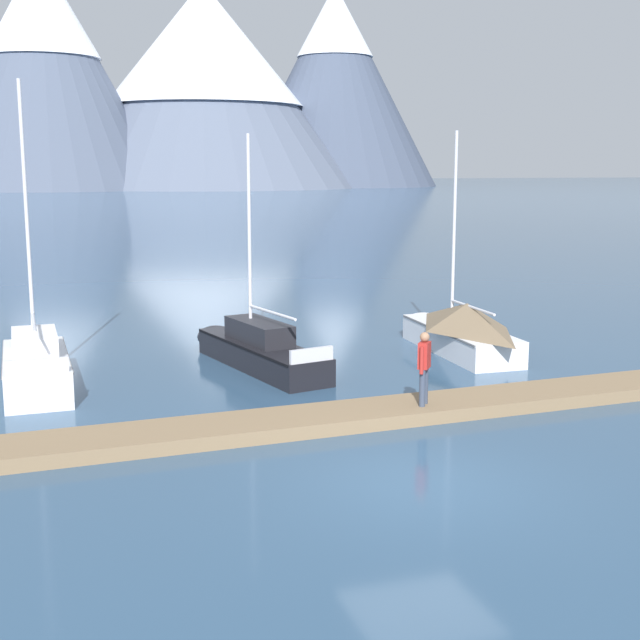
% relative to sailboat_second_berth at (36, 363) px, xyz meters
% --- Properties ---
extents(ground_plane, '(700.00, 700.00, 0.00)m').
position_rel_sailboat_second_berth_xyz_m(ground_plane, '(6.62, -9.60, -0.61)').
color(ground_plane, '#2D4C6B').
extents(mountain_shoulder_ridge, '(59.04, 59.04, 55.73)m').
position_rel_sailboat_second_berth_xyz_m(mountain_shoulder_ridge, '(2.98, 202.45, 28.58)').
color(mountain_shoulder_ridge, '#4C566B').
rests_on(mountain_shoulder_ridge, ground).
extents(mountain_east_summit, '(82.91, 82.91, 52.66)m').
position_rel_sailboat_second_berth_xyz_m(mountain_east_summit, '(43.44, 210.03, 27.73)').
color(mountain_east_summit, slate).
rests_on(mountain_east_summit, ground).
extents(mountain_rear_spur, '(57.67, 57.67, 54.89)m').
position_rel_sailboat_second_berth_xyz_m(mountain_rear_spur, '(80.88, 213.13, 27.64)').
color(mountain_rear_spur, '#424C60').
rests_on(mountain_rear_spur, ground).
extents(dock, '(29.16, 3.09, 0.30)m').
position_rel_sailboat_second_berth_xyz_m(dock, '(6.62, -5.60, -0.46)').
color(dock, '#846B4C').
rests_on(dock, ground).
extents(sailboat_second_berth, '(1.72, 5.53, 7.82)m').
position_rel_sailboat_second_berth_xyz_m(sailboat_second_berth, '(0.00, 0.00, 0.00)').
color(sailboat_second_berth, silver).
rests_on(sailboat_second_berth, ground).
extents(sailboat_mid_dock_port, '(2.74, 6.81, 6.56)m').
position_rel_sailboat_second_berth_xyz_m(sailboat_mid_dock_port, '(6.00, 0.51, -0.08)').
color(sailboat_mid_dock_port, black).
rests_on(sailboat_mid_dock_port, ground).
extents(sailboat_mid_dock_starboard, '(1.98, 6.18, 6.72)m').
position_rel_sailboat_second_berth_xyz_m(sailboat_mid_dock_starboard, '(12.41, 0.37, 0.15)').
color(sailboat_mid_dock_starboard, white).
rests_on(sailboat_mid_dock_starboard, ground).
extents(person_on_dock, '(0.41, 0.48, 1.69)m').
position_rel_sailboat_second_berth_xyz_m(person_on_dock, '(8.41, -5.74, 0.65)').
color(person_on_dock, '#384256').
rests_on(person_on_dock, dock).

